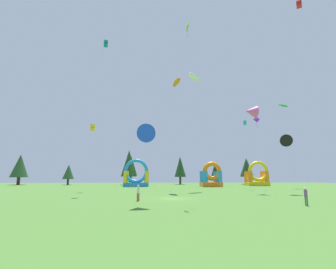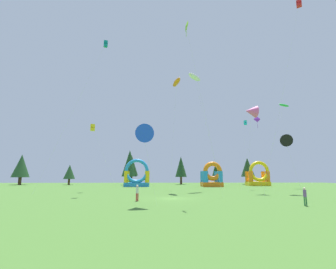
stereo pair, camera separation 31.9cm
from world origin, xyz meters
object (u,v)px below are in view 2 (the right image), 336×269
at_px(kite_black_delta, 285,140).
at_px(person_left_edge, 137,191).
at_px(kite_yellow_box, 93,128).
at_px(kite_blue_delta, 144,134).
at_px(kite_orange_parafoil, 177,82).
at_px(kite_lime_diamond, 186,28).
at_px(inflatable_yellow_castle, 212,178).
at_px(kite_teal_box, 105,45).
at_px(inflatable_blue_arch, 137,177).
at_px(kite_cyan_box, 245,123).
at_px(kite_white_parafoil, 194,77).
at_px(kite_pink_delta, 251,111).
at_px(kite_red_box, 299,5).
at_px(inflatable_orange_dome, 258,177).
at_px(kite_green_parafoil, 284,105).
at_px(kite_purple_diamond, 257,120).
at_px(person_near_camera, 305,195).

bearing_deg(kite_black_delta, person_left_edge, -156.67).
bearing_deg(kite_yellow_box, kite_blue_delta, -61.86).
bearing_deg(person_left_edge, kite_orange_parafoil, 49.56).
bearing_deg(kite_lime_diamond, inflatable_yellow_castle, 74.06).
xyz_separation_m(kite_teal_box, inflatable_blue_arch, (3.73, 22.86, -22.60)).
distance_m(kite_lime_diamond, kite_cyan_box, 29.73).
relative_size(kite_blue_delta, inflatable_yellow_castle, 1.30).
distance_m(kite_blue_delta, inflatable_yellow_castle, 40.10).
relative_size(kite_white_parafoil, person_left_edge, 12.95).
distance_m(kite_orange_parafoil, inflatable_yellow_castle, 27.59).
distance_m(kite_teal_box, kite_black_delta, 33.89).
bearing_deg(kite_pink_delta, kite_teal_box, -178.14).
bearing_deg(inflatable_yellow_castle, kite_pink_delta, -83.42).
bearing_deg(kite_lime_diamond, inflatable_blue_arch, 103.62).
distance_m(kite_teal_box, kite_red_box, 30.62).
bearing_deg(kite_white_parafoil, kite_lime_diamond, -100.96).
xyz_separation_m(kite_orange_parafoil, inflatable_yellow_castle, (10.04, 18.82, -17.50)).
xyz_separation_m(kite_teal_box, inflatable_orange_dome, (36.18, 26.89, -22.68)).
bearing_deg(kite_red_box, kite_orange_parafoil, 146.18).
height_order(kite_pink_delta, inflatable_blue_arch, kite_pink_delta).
distance_m(kite_pink_delta, kite_green_parafoil, 22.02).
bearing_deg(kite_blue_delta, person_left_edge, 102.52).
height_order(kite_yellow_box, inflatable_yellow_castle, kite_yellow_box).
relative_size(kite_red_box, kite_cyan_box, 1.92).
xyz_separation_m(kite_purple_diamond, person_near_camera, (-6.56, -25.70, -13.29)).
bearing_deg(kite_cyan_box, kite_pink_delta, -104.95).
height_order(kite_teal_box, person_left_edge, kite_teal_box).
bearing_deg(person_near_camera, kite_teal_box, -27.15).
relative_size(person_near_camera, inflatable_blue_arch, 0.25).
xyz_separation_m(kite_cyan_box, person_left_edge, (-20.94, -22.44, -12.89)).
xyz_separation_m(kite_pink_delta, inflatable_orange_dome, (11.20, 26.08, -11.29)).
distance_m(kite_purple_diamond, kite_green_parafoil, 12.45).
distance_m(kite_yellow_box, kite_orange_parafoil, 17.55).
bearing_deg(inflatable_blue_arch, kite_red_box, -50.09).
distance_m(kite_blue_delta, kite_yellow_box, 23.23).
height_order(kite_purple_diamond, kite_white_parafoil, kite_white_parafoil).
height_order(kite_purple_diamond, kite_green_parafoil, kite_green_parafoil).
distance_m(person_near_camera, inflatable_blue_arch, 43.12).
bearing_deg(kite_purple_diamond, person_near_camera, -104.31).
bearing_deg(inflatable_yellow_castle, kite_cyan_box, -63.06).
bearing_deg(person_left_edge, inflatable_blue_arch, 76.23).
relative_size(kite_yellow_box, inflatable_blue_arch, 1.77).
height_order(kite_white_parafoil, inflatable_yellow_castle, kite_white_parafoil).
bearing_deg(kite_blue_delta, inflatable_blue_arch, 96.22).
bearing_deg(person_left_edge, kite_pink_delta, 13.42).
xyz_separation_m(kite_lime_diamond, person_left_edge, (-5.47, 2.25, -18.75)).
xyz_separation_m(kite_red_box, person_near_camera, (-6.19, -7.60, -26.23)).
xyz_separation_m(person_near_camera, person_left_edge, (-16.36, 4.79, 0.04)).
height_order(kite_teal_box, inflatable_orange_dome, kite_teal_box).
xyz_separation_m(kite_cyan_box, inflatable_orange_dome, (8.29, 15.19, -11.64)).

